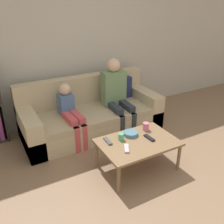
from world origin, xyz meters
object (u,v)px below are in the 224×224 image
object	(u,v)px
couch	(91,115)
person_adult	(116,91)
snack_bowl	(131,134)
person_child	(70,111)
cup_near	(121,137)
tv_remote_1	(127,148)
tv_remote_0	(149,138)
coffee_table	(138,144)
tv_remote_2	(108,141)
cup_far	(146,126)

from	to	relation	value
couch	person_adult	world-z (taller)	person_adult
snack_bowl	person_child	bearing A→B (deg)	119.53
cup_near	tv_remote_1	distance (m)	0.21
person_child	tv_remote_1	size ratio (longest dim) A/B	4.97
person_adult	tv_remote_0	size ratio (longest dim) A/B	6.56
coffee_table	person_adult	size ratio (longest dim) A/B	0.83
couch	tv_remote_2	xyz separation A→B (m)	(-0.24, -1.01, 0.13)
person_child	cup_far	world-z (taller)	person_child
tv_remote_0	tv_remote_1	size ratio (longest dim) A/B	1.00
person_adult	tv_remote_1	world-z (taller)	person_adult
couch	snack_bowl	distance (m)	1.02
person_child	cup_far	xyz separation A→B (m)	(0.73, -0.84, -0.04)
person_adult	person_child	world-z (taller)	person_adult
cup_near	cup_far	world-z (taller)	cup_far
cup_far	cup_near	bearing A→B (deg)	-172.02
coffee_table	person_child	xyz separation A→B (m)	(-0.48, 1.02, 0.13)
tv_remote_0	tv_remote_2	world-z (taller)	same
cup_near	person_adult	bearing A→B (deg)	63.98
cup_far	tv_remote_2	bearing A→B (deg)	-178.06
cup_far	tv_remote_0	distance (m)	0.22
couch	person_adult	xyz separation A→B (m)	(0.39, -0.09, 0.37)
couch	person_child	xyz separation A→B (m)	(-0.39, -0.15, 0.21)
person_child	tv_remote_1	world-z (taller)	person_child
cup_near	cup_far	size ratio (longest dim) A/B	0.84
person_adult	tv_remote_2	xyz separation A→B (m)	(-0.63, -0.92, -0.24)
cup_near	tv_remote_2	size ratio (longest dim) A/B	0.50
tv_remote_0	person_child	bearing A→B (deg)	119.25
couch	person_child	size ratio (longest dim) A/B	2.51
coffee_table	person_child	bearing A→B (deg)	115.15
cup_far	tv_remote_0	bearing A→B (deg)	-114.41
couch	snack_bowl	world-z (taller)	couch
tv_remote_0	coffee_table	bearing A→B (deg)	172.38
person_child	cup_near	world-z (taller)	person_child
person_adult	tv_remote_1	size ratio (longest dim) A/B	6.56
person_adult	tv_remote_0	distance (m)	1.14
tv_remote_0	snack_bowl	distance (m)	0.24
tv_remote_1	coffee_table	bearing A→B (deg)	49.95
couch	tv_remote_2	distance (m)	1.04
person_adult	tv_remote_2	size ratio (longest dim) A/B	6.53
cup_far	tv_remote_1	size ratio (longest dim) A/B	0.60
tv_remote_1	tv_remote_2	world-z (taller)	same
person_child	tv_remote_1	distance (m)	1.14
person_child	cup_near	size ratio (longest dim) A/B	9.87
coffee_table	cup_far	distance (m)	0.32
coffee_table	tv_remote_2	bearing A→B (deg)	153.06
coffee_table	tv_remote_0	size ratio (longest dim) A/B	5.47
coffee_table	snack_bowl	distance (m)	0.18
coffee_table	cup_near	size ratio (longest dim) A/B	10.86
person_adult	coffee_table	bearing A→B (deg)	-103.99
couch	cup_far	xyz separation A→B (m)	(0.34, -0.99, 0.17)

